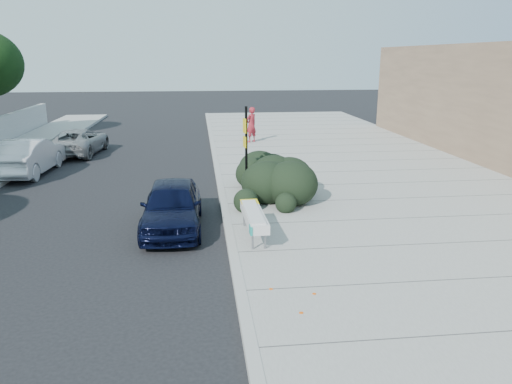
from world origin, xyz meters
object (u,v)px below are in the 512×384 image
(wagon_silver, at_px, (29,156))
(suv_silver, at_px, (78,141))
(bike_rack, at_px, (284,191))
(sign_post, at_px, (246,146))
(bench, at_px, (254,216))
(sedan_navy, at_px, (172,205))
(pedestrian, at_px, (251,125))

(wagon_silver, height_order, suv_silver, wagon_silver)
(bike_rack, height_order, suv_silver, suv_silver)
(suv_silver, bearing_deg, wagon_silver, 82.28)
(bike_rack, height_order, sign_post, sign_post)
(sign_post, bearing_deg, wagon_silver, 140.99)
(bench, distance_m, sign_post, 4.15)
(sedan_navy, bearing_deg, suv_silver, 114.09)
(sedan_navy, height_order, pedestrian, pedestrian)
(bike_rack, distance_m, wagon_silver, 11.16)
(bench, height_order, bike_rack, bike_rack)
(sign_post, bearing_deg, bike_rack, -65.46)
(pedestrian, bearing_deg, sign_post, 43.31)
(wagon_silver, relative_size, pedestrian, 2.37)
(wagon_silver, bearing_deg, sign_post, 154.33)
(sedan_navy, relative_size, pedestrian, 2.11)
(bike_rack, distance_m, sedan_navy, 3.52)
(bench, distance_m, pedestrian, 14.60)
(bench, bearing_deg, sign_post, 85.91)
(wagon_silver, bearing_deg, suv_silver, -99.63)
(bike_rack, xyz_separation_m, sedan_navy, (-3.30, -1.22, 0.02))
(bike_rack, distance_m, sign_post, 2.14)
(pedestrian, bearing_deg, bike_rack, 48.99)
(wagon_silver, bearing_deg, bench, 136.80)
(bench, height_order, sign_post, sign_post)
(sedan_navy, bearing_deg, bike_rack, 21.01)
(bench, distance_m, suv_silver, 14.68)
(bike_rack, bearing_deg, bench, -110.06)
(bench, height_order, pedestrian, pedestrian)
(bike_rack, xyz_separation_m, pedestrian, (0.29, 12.02, 0.43))
(wagon_silver, xyz_separation_m, suv_silver, (0.99, 4.18, -0.11))
(sign_post, distance_m, wagon_silver, 9.57)
(sedan_navy, height_order, suv_silver, sedan_navy)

